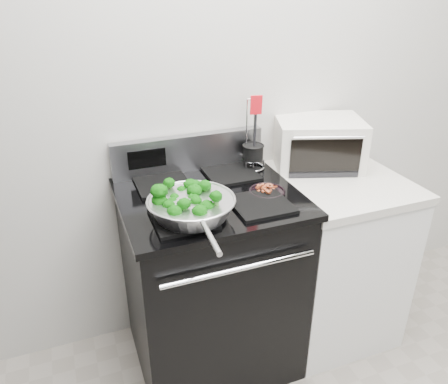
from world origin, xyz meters
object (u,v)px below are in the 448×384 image
gas_range (211,279)px  toaster_oven (318,143)px  bacon_plate (267,189)px  utensil_holder (253,156)px  skillet (192,206)px

gas_range → toaster_oven: 0.89m
gas_range → bacon_plate: bearing=-16.6°
toaster_oven → utensil_holder: bearing=-164.3°
bacon_plate → utensil_holder: (0.05, 0.28, 0.05)m
skillet → bacon_plate: 0.40m
gas_range → toaster_oven: size_ratio=2.20×
utensil_holder → toaster_oven: 0.36m
skillet → utensil_holder: (0.44, 0.38, 0.01)m
skillet → bacon_plate: bearing=18.3°
skillet → utensil_holder: utensil_holder is taller
skillet → toaster_oven: 0.88m
gas_range → utensil_holder: 0.64m
gas_range → toaster_oven: toaster_oven is taller
gas_range → bacon_plate: gas_range is taller
bacon_plate → utensil_holder: bearing=78.9°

